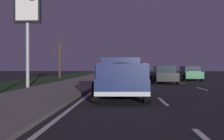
# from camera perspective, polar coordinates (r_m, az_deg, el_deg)

# --- Properties ---
(ground) EXTENTS (144.00, 144.00, 0.00)m
(ground) POSITION_cam_1_polar(r_m,az_deg,el_deg) (27.70, 9.66, -2.33)
(ground) COLOR black
(sidewalk_shoulder) EXTENTS (108.00, 4.00, 0.12)m
(sidewalk_shoulder) POSITION_cam_1_polar(r_m,az_deg,el_deg) (27.80, -5.78, -2.19)
(sidewalk_shoulder) COLOR slate
(sidewalk_shoulder) RESTS_ON ground
(grass_verge) EXTENTS (108.00, 6.00, 0.01)m
(grass_verge) POSITION_cam_1_polar(r_m,az_deg,el_deg) (28.96, -15.62, -2.21)
(grass_verge) COLOR #1E3819
(grass_verge) RESTS_ON ground
(lane_markings) EXTENTS (108.00, 7.04, 0.01)m
(lane_markings) POSITION_cam_1_polar(r_m,az_deg,el_deg) (31.20, 3.31, -1.99)
(lane_markings) COLOR silver
(lane_markings) RESTS_ON ground
(pickup_truck) EXTENTS (5.48, 2.40, 1.87)m
(pickup_truck) POSITION_cam_1_polar(r_m,az_deg,el_deg) (11.64, 1.95, -1.47)
(pickup_truck) COLOR #141E4C
(pickup_truck) RESTS_ON ground
(sedan_green) EXTENTS (4.41, 2.03, 1.54)m
(sedan_green) POSITION_cam_1_polar(r_m,az_deg,el_deg) (28.24, 17.19, -0.70)
(sedan_green) COLOR #14592D
(sedan_green) RESTS_ON ground
(sedan_black) EXTENTS (4.40, 2.02, 1.54)m
(sedan_black) POSITION_cam_1_polar(r_m,az_deg,el_deg) (22.39, 11.67, -1.01)
(sedan_black) COLOR black
(sedan_black) RESTS_ON ground
(gas_price_sign) EXTENTS (0.27, 1.90, 6.73)m
(gas_price_sign) POSITION_cam_1_polar(r_m,az_deg,el_deg) (18.94, -18.67, 11.65)
(gas_price_sign) COLOR #99999E
(gas_price_sign) RESTS_ON ground
(street_light_near) EXTENTS (0.36, 1.97, 7.25)m
(street_light_near) POSITION_cam_1_polar(r_m,az_deg,el_deg) (14.25, -24.04, 12.78)
(street_light_near) COLOR #4C4C51
(street_light_near) RESTS_ON ground
(bare_tree_far) EXTENTS (0.74, 2.07, 5.71)m
(bare_tree_far) POSITION_cam_1_polar(r_m,az_deg,el_deg) (34.70, -11.82, 2.56)
(bare_tree_far) COLOR #423323
(bare_tree_far) RESTS_ON ground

